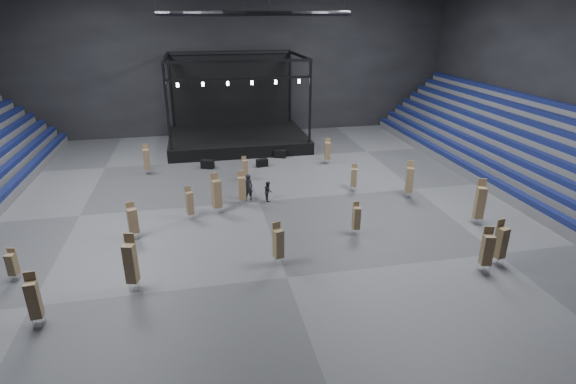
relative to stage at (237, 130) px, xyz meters
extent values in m
plane|color=#48484A|center=(0.00, -16.24, -1.45)|extent=(50.00, 50.00, 0.00)
cube|color=black|center=(0.00, 4.76, 7.55)|extent=(50.00, 0.20, 18.00)
cube|color=black|center=(0.00, -37.24, 7.55)|extent=(50.00, 0.20, 18.00)
cube|color=#535356|center=(21.40, -16.24, -1.08)|extent=(7.20, 40.00, 0.75)
cube|color=#0C1437|center=(18.12, -16.24, -0.50)|extent=(0.59, 40.00, 0.40)
cube|color=#535356|center=(21.85, -16.24, -0.70)|extent=(6.30, 40.00, 1.50)
cube|color=#0C1437|center=(19.02, -16.24, 0.25)|extent=(0.59, 40.00, 0.40)
cube|color=#535356|center=(22.30, -16.24, -0.33)|extent=(5.40, 40.00, 2.25)
cube|color=#0C1437|center=(19.91, -16.24, 1.00)|extent=(0.59, 40.00, 0.40)
cube|color=#535356|center=(22.75, -16.24, 0.05)|extent=(4.50, 40.00, 3.00)
cube|color=#0C1437|center=(20.82, -16.24, 1.75)|extent=(0.59, 40.00, 0.40)
cube|color=#535356|center=(23.20, -16.24, 0.42)|extent=(3.60, 40.00, 3.75)
cube|color=#0C1437|center=(21.71, -16.24, 2.50)|extent=(0.59, 40.00, 0.40)
cube|color=#535356|center=(23.65, -16.24, 0.80)|extent=(2.70, 40.00, 4.50)
cube|color=#0C1437|center=(22.61, -16.24, 3.25)|extent=(0.59, 40.00, 0.40)
cube|color=#535356|center=(24.10, -16.24, 1.17)|extent=(1.80, 40.00, 5.25)
cube|color=#0C1437|center=(23.52, -16.24, 4.00)|extent=(0.59, 40.00, 0.40)
cube|color=#535356|center=(24.55, -16.24, 1.55)|extent=(0.90, 40.00, 6.00)
cube|color=#0C1437|center=(24.41, -16.24, 4.75)|extent=(0.59, 40.00, 0.40)
cube|color=black|center=(0.00, -0.74, -0.85)|extent=(14.00, 10.00, 1.20)
cube|color=black|center=(0.00, 4.06, 3.75)|extent=(13.30, 0.30, 8.00)
cylinder|color=black|center=(-6.60, -5.34, 3.65)|extent=(0.24, 0.24, 7.80)
cylinder|color=black|center=(-6.60, 3.86, 3.65)|extent=(0.24, 0.24, 7.80)
cylinder|color=black|center=(6.60, -5.34, 3.65)|extent=(0.24, 0.24, 7.80)
cylinder|color=black|center=(6.60, 3.86, 3.65)|extent=(0.24, 0.24, 7.80)
cube|color=black|center=(0.00, -5.34, 7.55)|extent=(13.40, 0.25, 0.25)
cube|color=black|center=(0.00, 3.86, 7.55)|extent=(13.40, 0.25, 0.25)
cube|color=black|center=(0.00, -5.34, 6.05)|extent=(13.40, 0.20, 0.20)
cylinder|color=white|center=(-5.50, -5.34, 5.65)|extent=(0.24, 0.24, 0.35)
cylinder|color=white|center=(-3.30, -5.34, 5.65)|extent=(0.24, 0.24, 0.35)
cylinder|color=white|center=(-1.10, -5.34, 5.65)|extent=(0.24, 0.24, 0.35)
cylinder|color=white|center=(1.10, -5.34, 5.65)|extent=(0.24, 0.24, 0.35)
cylinder|color=white|center=(3.30, -5.34, 5.65)|extent=(0.24, 0.24, 0.35)
cylinder|color=white|center=(5.50, -5.34, 5.65)|extent=(0.24, 0.24, 0.35)
torus|color=black|center=(0.00, -16.24, 11.55)|extent=(12.30, 12.30, 0.30)
cube|color=black|center=(-3.43, -7.72, -1.07)|extent=(1.28, 0.97, 0.76)
cube|color=black|center=(1.45, -8.21, -1.10)|extent=(1.11, 0.70, 0.69)
cube|color=black|center=(3.56, -5.88, -1.07)|extent=(1.26, 0.93, 0.75)
cylinder|color=silver|center=(-0.57, -11.22, -1.28)|extent=(0.03, 0.03, 0.35)
cylinder|color=silver|center=(-0.57, -10.89, -1.28)|extent=(0.03, 0.03, 0.35)
cylinder|color=silver|center=(-0.24, -11.22, -1.28)|extent=(0.03, 0.03, 0.35)
cylinder|color=silver|center=(-0.24, -10.89, -1.28)|extent=(0.03, 0.03, 0.35)
cube|color=#856649|center=(-0.41, -11.05, -0.47)|extent=(0.52, 0.52, 1.26)
cube|color=#856649|center=(-0.46, -10.89, 0.11)|extent=(0.40, 0.16, 0.69)
cylinder|color=silver|center=(-11.89, -28.43, -1.24)|extent=(0.03, 0.03, 0.41)
cylinder|color=silver|center=(-11.89, -28.04, -1.24)|extent=(0.03, 0.03, 0.41)
cylinder|color=silver|center=(-11.50, -28.43, -1.24)|extent=(0.03, 0.03, 0.41)
cylinder|color=silver|center=(-11.50, -28.04, -1.24)|extent=(0.03, 0.03, 0.41)
cube|color=#856649|center=(-11.70, -28.24, -0.15)|extent=(0.53, 0.53, 1.77)
cube|color=#856649|center=(-11.71, -28.03, 0.69)|extent=(0.48, 0.10, 0.98)
cylinder|color=silver|center=(13.40, -23.13, -1.22)|extent=(0.03, 0.03, 0.46)
cylinder|color=silver|center=(13.40, -22.69, -1.22)|extent=(0.03, 0.03, 0.46)
cylinder|color=silver|center=(13.84, -23.13, -1.22)|extent=(0.03, 0.03, 0.46)
cylinder|color=silver|center=(13.84, -22.69, -1.22)|extent=(0.03, 0.03, 0.46)
cube|color=#856649|center=(13.62, -22.91, 0.07)|extent=(0.69, 0.69, 2.13)
cube|color=#856649|center=(13.69, -22.69, 1.09)|extent=(0.52, 0.22, 1.17)
cylinder|color=silver|center=(-0.38, -25.42, -1.24)|extent=(0.03, 0.03, 0.41)
cylinder|color=silver|center=(-0.38, -25.02, -1.24)|extent=(0.03, 0.03, 0.41)
cylinder|color=silver|center=(0.01, -25.42, -1.24)|extent=(0.03, 0.03, 0.41)
cylinder|color=silver|center=(0.01, -25.02, -1.24)|extent=(0.03, 0.03, 0.41)
cube|color=#856649|center=(-0.18, -25.22, -0.20)|extent=(0.62, 0.62, 1.66)
cube|color=#856649|center=(-0.25, -25.02, 0.58)|extent=(0.47, 0.20, 0.91)
cylinder|color=silver|center=(10.38, -28.45, -1.23)|extent=(0.03, 0.03, 0.45)
cylinder|color=silver|center=(10.38, -28.02, -1.23)|extent=(0.03, 0.03, 0.45)
cylinder|color=silver|center=(10.80, -28.45, -1.23)|extent=(0.03, 0.03, 0.45)
cylinder|color=silver|center=(10.80, -28.02, -1.23)|extent=(0.03, 0.03, 0.45)
cube|color=#856649|center=(10.59, -28.24, -0.15)|extent=(0.66, 0.66, 1.71)
cube|color=#856649|center=(10.65, -28.02, 0.66)|extent=(0.51, 0.20, 0.94)
cylinder|color=silver|center=(7.32, -8.69, -1.24)|extent=(0.03, 0.03, 0.42)
cylinder|color=silver|center=(7.32, -8.29, -1.24)|extent=(0.03, 0.03, 0.42)
cylinder|color=silver|center=(7.72, -8.69, -1.24)|extent=(0.03, 0.03, 0.42)
cylinder|color=silver|center=(7.72, -8.29, -1.24)|extent=(0.03, 0.03, 0.42)
cube|color=#856649|center=(7.52, -8.49, -0.25)|extent=(0.59, 0.59, 1.55)
cube|color=#856649|center=(7.56, -8.28, 0.47)|extent=(0.49, 0.15, 0.85)
cylinder|color=silver|center=(11.00, -17.90, -1.24)|extent=(0.03, 0.03, 0.43)
cylinder|color=silver|center=(11.00, -17.50, -1.24)|extent=(0.03, 0.03, 0.43)
cylinder|color=silver|center=(11.41, -17.90, -1.24)|extent=(0.03, 0.03, 0.43)
cylinder|color=silver|center=(11.41, -17.50, -1.24)|extent=(0.03, 0.03, 0.43)
cube|color=#856649|center=(11.20, -17.70, -0.05)|extent=(0.66, 0.66, 1.93)
cube|color=#856649|center=(11.28, -17.50, 0.86)|extent=(0.49, 0.23, 1.06)
cylinder|color=silver|center=(11.56, -27.93, -1.23)|extent=(0.03, 0.03, 0.44)
cylinder|color=silver|center=(11.56, -27.52, -1.23)|extent=(0.03, 0.03, 0.44)
cylinder|color=silver|center=(11.98, -27.93, -1.23)|extent=(0.03, 0.03, 0.44)
cylinder|color=silver|center=(11.98, -27.52, -1.23)|extent=(0.03, 0.03, 0.44)
cube|color=#856649|center=(11.77, -27.72, -0.11)|extent=(0.63, 0.63, 1.79)
cube|color=#856649|center=(11.72, -27.51, 0.73)|extent=(0.51, 0.18, 0.99)
cylinder|color=silver|center=(-8.02, -26.41, -1.23)|extent=(0.03, 0.03, 0.45)
cylinder|color=silver|center=(-8.02, -25.98, -1.23)|extent=(0.03, 0.03, 0.45)
cylinder|color=silver|center=(-7.60, -26.41, -1.23)|extent=(0.03, 0.03, 0.45)
cylinder|color=silver|center=(-7.60, -25.98, -1.23)|extent=(0.03, 0.03, 0.45)
cube|color=#856649|center=(-7.81, -26.19, 0.04)|extent=(0.66, 0.66, 2.08)
cube|color=#856649|center=(-7.75, -25.98, 1.03)|extent=(0.51, 0.20, 1.15)
cylinder|color=silver|center=(7.43, -15.70, -1.26)|extent=(0.03, 0.03, 0.38)
cylinder|color=silver|center=(7.43, -15.33, -1.26)|extent=(0.03, 0.03, 0.38)
cylinder|color=silver|center=(7.79, -15.70, -1.26)|extent=(0.03, 0.03, 0.38)
cylinder|color=silver|center=(7.79, -15.33, -1.26)|extent=(0.03, 0.03, 0.38)
cube|color=#856649|center=(7.61, -15.52, -0.35)|extent=(0.59, 0.59, 1.43)
cube|color=#856649|center=(7.68, -15.34, 0.31)|extent=(0.43, 0.21, 0.79)
cylinder|color=silver|center=(-1.45, -16.81, -1.24)|extent=(0.03, 0.03, 0.42)
cylinder|color=silver|center=(-1.45, -16.41, -1.24)|extent=(0.03, 0.03, 0.42)
cylinder|color=silver|center=(-1.05, -16.81, -1.24)|extent=(0.03, 0.03, 0.42)
cylinder|color=silver|center=(-1.05, -16.41, -1.24)|extent=(0.03, 0.03, 0.42)
cube|color=#856649|center=(-1.25, -16.61, -0.17)|extent=(0.53, 0.53, 1.72)
cube|color=#856649|center=(-1.26, -16.40, 0.65)|extent=(0.49, 0.09, 0.95)
cylinder|color=silver|center=(-8.74, -8.42, -1.26)|extent=(0.03, 0.03, 0.39)
cylinder|color=silver|center=(-8.74, -8.05, -1.26)|extent=(0.03, 0.03, 0.39)
cylinder|color=silver|center=(-8.37, -8.42, -1.26)|extent=(0.03, 0.03, 0.39)
cylinder|color=silver|center=(-8.37, -8.05, -1.26)|extent=(0.03, 0.03, 0.39)
cube|color=#856649|center=(-8.55, -8.24, -0.16)|extent=(0.48, 0.48, 1.81)
cube|color=#856649|center=(-8.56, -8.04, 0.70)|extent=(0.45, 0.07, 0.99)
cylinder|color=silver|center=(5.11, -22.80, -1.28)|extent=(0.03, 0.03, 0.35)
cylinder|color=silver|center=(5.11, -22.47, -1.28)|extent=(0.03, 0.03, 0.35)
cylinder|color=silver|center=(5.44, -22.80, -1.28)|extent=(0.03, 0.03, 0.35)
cylinder|color=silver|center=(5.44, -22.47, -1.28)|extent=(0.03, 0.03, 0.35)
cube|color=#856649|center=(5.27, -22.64, -0.37)|extent=(0.43, 0.43, 1.45)
cube|color=#856649|center=(5.27, -22.46, 0.30)|extent=(0.40, 0.06, 0.80)
cylinder|color=silver|center=(-5.12, -18.44, -1.27)|extent=(0.03, 0.03, 0.35)
cylinder|color=silver|center=(-5.12, -18.11, -1.27)|extent=(0.03, 0.03, 0.35)
cylinder|color=silver|center=(-4.79, -18.44, -1.27)|extent=(0.03, 0.03, 0.35)
cylinder|color=silver|center=(-4.79, -18.11, -1.27)|extent=(0.03, 0.03, 0.35)
cube|color=#856649|center=(-4.95, -18.28, -0.31)|extent=(0.54, 0.54, 1.58)
cube|color=#856649|center=(-5.01, -18.11, 0.44)|extent=(0.40, 0.19, 0.87)
cylinder|color=silver|center=(-8.57, -20.73, -1.23)|extent=(0.03, 0.03, 0.45)
cylinder|color=silver|center=(-8.57, -20.31, -1.23)|extent=(0.03, 0.03, 0.45)
cylinder|color=silver|center=(-8.15, -20.73, -1.23)|extent=(0.03, 0.03, 0.45)
cylinder|color=silver|center=(-8.15, -20.31, -1.23)|extent=(0.03, 0.03, 0.45)
cube|color=#856649|center=(-8.36, -20.52, -0.22)|extent=(0.69, 0.69, 1.57)
cube|color=#856649|center=(-8.44, -20.31, 0.51)|extent=(0.51, 0.24, 0.86)
cylinder|color=silver|center=(-14.17, -24.27, -1.27)|extent=(0.03, 0.03, 0.36)
cylinder|color=silver|center=(-14.17, -23.93, -1.27)|extent=(0.03, 0.03, 0.36)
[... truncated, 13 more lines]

